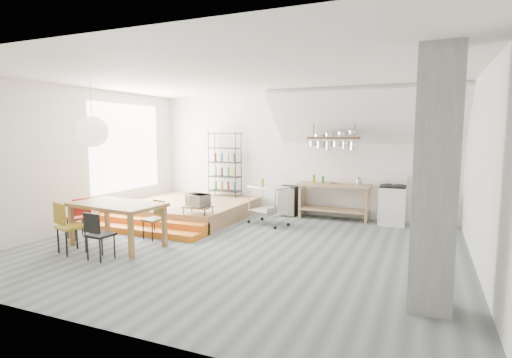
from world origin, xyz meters
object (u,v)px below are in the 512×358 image
at_px(stove, 392,205).
at_px(dining_table, 117,208).
at_px(mini_fridge, 289,201).
at_px(rolling_cart, 268,200).

distance_m(stove, dining_table, 6.19).
relative_size(stove, dining_table, 0.63).
height_order(dining_table, mini_fridge, dining_table).
xyz_separation_m(rolling_cart, mini_fridge, (0.10, 1.24, -0.21)).
bearing_deg(dining_table, rolling_cart, 60.43).
bearing_deg(rolling_cart, mini_fridge, 108.15).
distance_m(dining_table, mini_fridge, 4.58).
distance_m(dining_table, rolling_cart, 3.45).
distance_m(stove, rolling_cart, 2.96).
height_order(stove, rolling_cart, stove).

